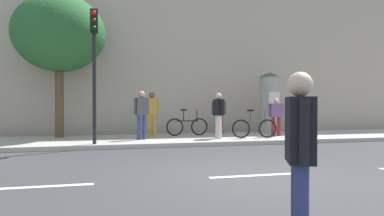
{
  "coord_description": "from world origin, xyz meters",
  "views": [
    {
      "loc": [
        -2.97,
        -6.8,
        1.47
      ],
      "look_at": [
        -0.75,
        2.0,
        1.36
      ],
      "focal_mm": 33.79,
      "sensor_mm": 36.0,
      "label": 1
    }
  ],
  "objects": [
    {
      "name": "lane_markings",
      "position": [
        0.0,
        0.0,
        0.0
      ],
      "size": [
        25.8,
        0.16,
        0.01
      ],
      "color": "silver",
      "rests_on": "ground_plane"
    },
    {
      "name": "pedestrian_in_dark_shirt",
      "position": [
        2.01,
        8.15,
        1.13
      ],
      "size": [
        0.57,
        0.43,
        1.66
      ],
      "color": "maroon",
      "rests_on": "sidewalk_curb"
    },
    {
      "name": "street_tree",
      "position": [
        -4.54,
        8.1,
        4.19
      ],
      "size": [
        3.51,
        3.51,
        5.55
      ],
      "color": "brown",
      "rests_on": "sidewalk_curb"
    },
    {
      "name": "building_backdrop",
      "position": [
        0.0,
        12.0,
        4.23
      ],
      "size": [
        36.0,
        5.0,
        8.46
      ],
      "primitive_type": "cube",
      "color": "#B7A893",
      "rests_on": "ground_plane"
    },
    {
      "name": "pedestrian_in_light_jacket",
      "position": [
        -1.1,
        -3.67,
        1.06
      ],
      "size": [
        0.4,
        0.6,
        1.77
      ],
      "color": "navy",
      "rests_on": "ground_plane"
    },
    {
      "name": "pedestrian_in_red_top",
      "position": [
        4.0,
        6.72,
        1.05
      ],
      "size": [
        0.67,
        0.3,
        1.54
      ],
      "color": "maroon",
      "rests_on": "sidewalk_curb"
    },
    {
      "name": "pedestrian_with_bag",
      "position": [
        1.36,
        6.23,
        1.15
      ],
      "size": [
        0.34,
        0.55,
        1.72
      ],
      "color": "silver",
      "rests_on": "sidewalk_curb"
    },
    {
      "name": "pedestrian_with_backpack",
      "position": [
        -1.02,
        7.44,
        1.2
      ],
      "size": [
        0.57,
        0.39,
        1.77
      ],
      "color": "#B78C33",
      "rests_on": "sidewalk_curb"
    },
    {
      "name": "poster_column",
      "position": [
        4.43,
        8.18,
        1.54
      ],
      "size": [
        0.97,
        0.97,
        2.73
      ],
      "color": "#9E9B93",
      "rests_on": "sidewalk_curb"
    },
    {
      "name": "ground_plane",
      "position": [
        0.0,
        0.0,
        0.0
      ],
      "size": [
        80.0,
        80.0,
        0.0
      ],
      "primitive_type": "plane",
      "color": "#38383A"
    },
    {
      "name": "bicycle_leaning",
      "position": [
        2.73,
        6.0,
        0.54
      ],
      "size": [
        1.77,
        0.24,
        1.09
      ],
      "color": "black",
      "rests_on": "sidewalk_curb"
    },
    {
      "name": "bicycle_upright",
      "position": [
        0.48,
        7.69,
        0.54
      ],
      "size": [
        1.77,
        0.12,
        1.09
      ],
      "color": "black",
      "rests_on": "sidewalk_curb"
    },
    {
      "name": "sidewalk_curb",
      "position": [
        0.0,
        7.0,
        0.07
      ],
      "size": [
        36.0,
        4.0,
        0.15
      ],
      "primitive_type": "cube",
      "color": "#B2ADA3",
      "rests_on": "ground_plane"
    },
    {
      "name": "traffic_light",
      "position": [
        -3.18,
        5.24,
        3.06
      ],
      "size": [
        0.24,
        0.45,
        4.33
      ],
      "color": "black",
      "rests_on": "sidewalk_curb"
    },
    {
      "name": "pedestrian_tallest",
      "position": [
        -1.52,
        6.52,
        1.21
      ],
      "size": [
        0.59,
        0.35,
        1.79
      ],
      "color": "navy",
      "rests_on": "sidewalk_curb"
    }
  ]
}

